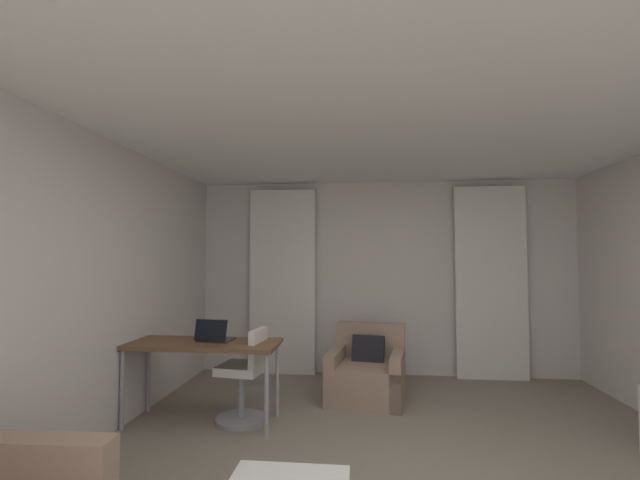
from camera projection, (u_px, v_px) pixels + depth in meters
name	position (u px, v px, depth m)	size (l,w,h in m)	color
wall_window	(383.00, 277.00, 5.66)	(5.12, 0.06, 2.60)	silver
wall_left	(41.00, 294.00, 2.91)	(0.06, 6.12, 2.60)	silver
ceiling	(406.00, 93.00, 2.71)	(5.12, 6.12, 0.06)	white
curtain_left_panel	(282.00, 281.00, 5.67)	(0.90, 0.06, 2.50)	silver
curtain_right_panel	(491.00, 282.00, 5.39)	(0.90, 0.06, 2.50)	silver
armchair	(367.00, 374.00, 4.63)	(0.91, 0.92, 0.79)	#997A66
desk	(204.00, 349.00, 3.96)	(1.44, 0.57, 0.76)	brown
desk_chair	(245.00, 380.00, 3.96)	(0.48, 0.48, 0.88)	gray
laptop	(214.00, 337.00, 3.99)	(0.35, 0.28, 0.22)	#2D2D33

